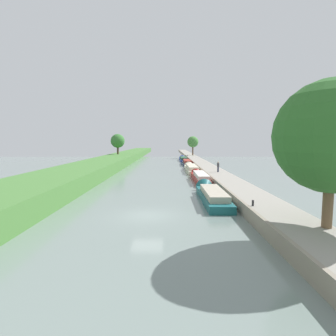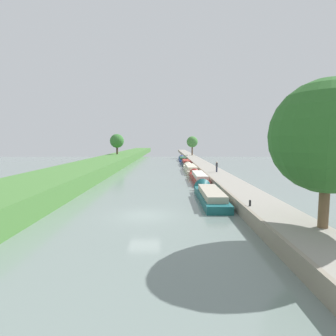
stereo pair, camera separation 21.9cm
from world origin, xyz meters
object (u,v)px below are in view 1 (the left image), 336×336
narrowboat_red (199,177)px  mooring_bollard_far (187,155)px  narrowboat_teal (210,194)px  narrowboat_navy (186,163)px  narrowboat_blue (182,159)px  narrowboat_cream (190,168)px  mooring_bollard_near (252,203)px  person_walking (217,167)px

narrowboat_red → mooring_bollard_far: size_ratio=26.66×
narrowboat_teal → mooring_bollard_far: (2.05, 60.81, 0.73)m
narrowboat_red → narrowboat_navy: size_ratio=0.94×
narrowboat_blue → narrowboat_navy: bearing=-89.9°
narrowboat_cream → narrowboat_teal: bearing=-90.4°
narrowboat_cream → mooring_bollard_far: size_ratio=31.08×
narrowboat_cream → mooring_bollard_far: mooring_bollard_far is taller
mooring_bollard_near → mooring_bollard_far: size_ratio=1.00×
narrowboat_blue → narrowboat_red: bearing=-89.8°
mooring_bollard_far → narrowboat_blue: bearing=-106.7°
narrowboat_navy → narrowboat_blue: size_ratio=0.94×
narrowboat_red → narrowboat_navy: (-0.11, 27.14, -0.01)m
narrowboat_red → person_walking: size_ratio=7.23×
narrowboat_blue → narrowboat_cream: bearing=-90.1°
narrowboat_cream → mooring_bollard_near: size_ratio=31.08×
mooring_bollard_near → narrowboat_navy: bearing=92.2°
narrowboat_red → narrowboat_blue: (-0.13, 41.86, -0.09)m
person_walking → mooring_bollard_far: 45.28m
narrowboat_cream → narrowboat_navy: bearing=89.7°
narrowboat_red → person_walking: person_walking is taller
mooring_bollard_near → mooring_bollard_far: 67.74m
narrowboat_teal → narrowboat_navy: (0.26, 40.06, 0.01)m
narrowboat_red → person_walking: bearing=39.6°
narrowboat_navy → narrowboat_blue: narrowboat_navy is taller
narrowboat_red → narrowboat_cream: bearing=90.8°
narrowboat_teal → narrowboat_cream: bearing=89.6°
person_walking → narrowboat_red: bearing=-140.4°
narrowboat_teal → narrowboat_red: (0.37, 12.93, 0.02)m
narrowboat_navy → mooring_bollard_far: 20.84m
narrowboat_navy → mooring_bollard_near: (1.79, -46.99, 0.72)m
narrowboat_navy → mooring_bollard_far: (1.79, 20.75, 0.72)m
narrowboat_teal → narrowboat_navy: narrowboat_teal is taller
narrowboat_teal → mooring_bollard_far: mooring_bollard_far is taller
narrowboat_navy → mooring_bollard_near: 47.03m
narrowboat_red → narrowboat_navy: narrowboat_red is taller
mooring_bollard_near → mooring_bollard_far: (0.00, 67.74, 0.00)m
narrowboat_red → narrowboat_teal: bearing=-91.6°
narrowboat_teal → narrowboat_cream: (0.19, 25.93, 0.02)m
narrowboat_red → narrowboat_cream: 13.00m
narrowboat_teal → person_walking: size_ratio=6.80×
narrowboat_cream → narrowboat_blue: 28.85m
person_walking → mooring_bollard_far: (-1.50, 45.25, -0.65)m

